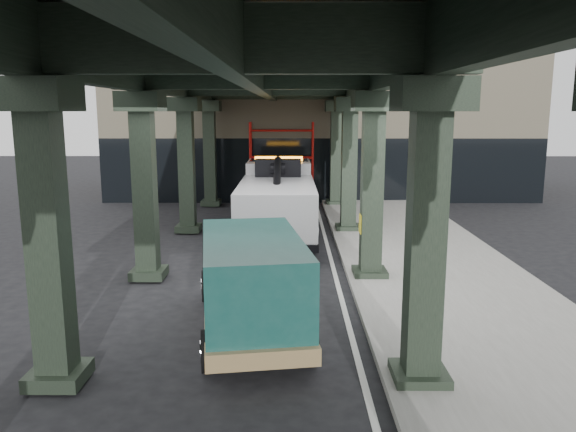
{
  "coord_description": "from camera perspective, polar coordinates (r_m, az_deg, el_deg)",
  "views": [
    {
      "loc": [
        0.47,
        -12.67,
        4.5
      ],
      "look_at": [
        0.38,
        2.32,
        1.7
      ],
      "focal_mm": 35.0,
      "sensor_mm": 36.0,
      "label": 1
    }
  ],
  "objects": [
    {
      "name": "towed_van",
      "position": [
        11.49,
        -3.76,
        -6.57
      ],
      "size": [
        2.7,
        5.36,
        2.08
      ],
      "rotation": [
        0.0,
        0.0,
        0.15
      ],
      "color": "#134640",
      "rests_on": "ground"
    },
    {
      "name": "tow_truck",
      "position": [
        20.45,
        -1.03,
        1.9
      ],
      "size": [
        2.73,
        8.87,
        2.9
      ],
      "rotation": [
        0.0,
        0.0,
        0.0
      ],
      "color": "black",
      "rests_on": "ground"
    },
    {
      "name": "ground",
      "position": [
        13.45,
        -1.71,
        -8.97
      ],
      "size": [
        90.0,
        90.0,
        0.0
      ],
      "primitive_type": "plane",
      "color": "black",
      "rests_on": "ground"
    },
    {
      "name": "lane_stripe",
      "position": [
        15.39,
        4.93,
        -6.44
      ],
      "size": [
        0.12,
        38.0,
        0.01
      ],
      "primitive_type": "cube",
      "color": "silver",
      "rests_on": "ground"
    },
    {
      "name": "scaffolding",
      "position": [
        27.42,
        -0.65,
        5.57
      ],
      "size": [
        3.08,
        0.88,
        4.0
      ],
      "color": "red",
      "rests_on": "ground"
    },
    {
      "name": "building",
      "position": [
        32.71,
        3.06,
        9.69
      ],
      "size": [
        22.0,
        10.0,
        8.0
      ],
      "primitive_type": "cube",
      "color": "#C6B793",
      "rests_on": "ground"
    },
    {
      "name": "viaduct",
      "position": [
        14.73,
        -3.15,
        14.31
      ],
      "size": [
        7.4,
        32.0,
        6.4
      ],
      "color": "black",
      "rests_on": "ground"
    },
    {
      "name": "sidewalk",
      "position": [
        15.84,
        15.14,
        -6.02
      ],
      "size": [
        5.0,
        40.0,
        0.15
      ],
      "primitive_type": "cube",
      "color": "gray",
      "rests_on": "ground"
    }
  ]
}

